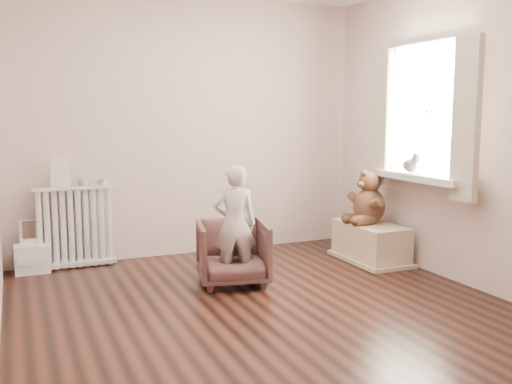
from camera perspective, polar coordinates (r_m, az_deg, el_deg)
name	(u,v)px	position (r m, az deg, el deg)	size (l,w,h in m)	color
floor	(261,306)	(4.38, 0.52, -11.30)	(3.60, 3.60, 0.01)	black
back_wall	(190,127)	(5.83, -6.63, 6.48)	(3.60, 0.02, 2.60)	beige
front_wall	(428,145)	(2.59, 16.80, 4.49)	(3.60, 0.02, 2.60)	beige
right_wall	(456,130)	(5.13, 19.38, 5.90)	(0.02, 3.60, 2.60)	beige
window	(429,112)	(5.33, 16.94, 7.68)	(0.03, 0.90, 1.10)	white
window_sill	(419,177)	(5.30, 15.95, 1.43)	(0.22, 1.10, 0.06)	silver
curtain_left	(466,119)	(4.83, 20.28, 6.83)	(0.06, 0.26, 1.30)	beige
curtain_right	(381,118)	(5.71, 12.37, 7.22)	(0.06, 0.26, 1.30)	beige
radiator	(75,226)	(5.59, -17.66, -3.30)	(0.73, 0.14, 0.77)	silver
paper_doll	(60,171)	(5.50, -18.99, 1.99)	(0.17, 0.02, 0.29)	beige
tin_a	(83,182)	(5.53, -16.87, 0.92)	(0.10, 0.10, 0.06)	#A59E8C
tin_b	(102,182)	(5.56, -15.11, 0.96)	(0.09, 0.09, 0.05)	#A59E8C
toy_vanity	(31,243)	(5.56, -21.55, -4.75)	(0.30, 0.22, 0.48)	silver
armchair	(233,253)	(4.85, -2.33, -6.07)	(0.57, 0.59, 0.54)	brown
child	(235,224)	(4.75, -2.14, -3.26)	(0.36, 0.24, 1.00)	beige
toy_bench	(371,241)	(5.71, 11.41, -4.79)	(0.42, 0.78, 0.37)	beige
teddy_bear	(369,193)	(5.66, 11.28, -0.06)	(0.43, 0.33, 0.52)	#3E2416
plush_cat	(411,162)	(5.36, 15.29, 2.92)	(0.14, 0.23, 0.19)	slate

